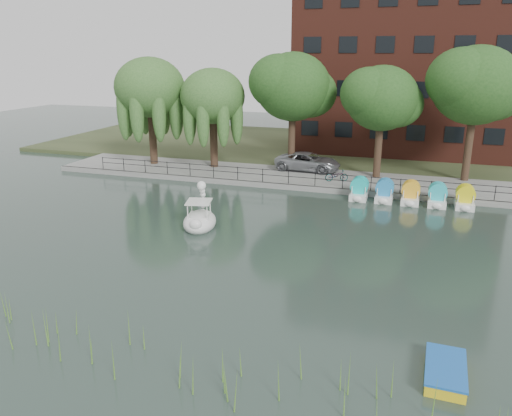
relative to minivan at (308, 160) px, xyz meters
The scene contains 18 objects.
ground_plane 18.00m from the minivan, 91.34° to the right, with size 120.00×120.00×0.00m, color #3B4F47.
promenade 2.25m from the minivan, 102.16° to the right, with size 40.00×6.00×0.40m, color gray.
kerb 5.03m from the minivan, 94.90° to the right, with size 40.00×0.25×0.40m, color gray.
land_strip 12.11m from the minivan, 91.99° to the left, with size 60.00×22.00×0.36m, color #47512D.
railing 4.72m from the minivan, 95.11° to the right, with size 32.00×0.05×1.00m.
apartment_building 15.93m from the minivan, 61.30° to the left, with size 20.00×10.07×18.00m.
willow_left 14.62m from the minivan, behind, with size 5.88×5.88×9.01m.
willow_mid 9.41m from the minivan, behind, with size 5.32×5.32×8.15m.
broadleaf_center 5.99m from the minivan, behind, with size 6.00×6.00×9.25m.
broadleaf_right 7.60m from the minivan, ahead, with size 5.40×5.40×8.32m.
broadleaf_far 13.57m from the minivan, ahead, with size 6.30×6.30×9.71m.
minivan is the anchor object (origin of this frame).
bicycle 4.05m from the minivan, 45.09° to the right, with size 1.72×0.60×1.00m, color gray.
pedestrian 13.58m from the minivan, behind, with size 0.71×0.48×1.98m, color black.
swan_boat 14.88m from the minivan, 102.26° to the right, with size 2.55×3.34×2.52m.
pedal_boat_row 10.11m from the minivan, 34.62° to the right, with size 7.95×1.70×1.40m.
yellow_rowboat 26.97m from the minivan, 68.39° to the right, with size 1.30×2.42×0.44m.
reed_bank 27.50m from the minivan, 86.70° to the right, with size 24.00×2.40×1.20m.
Camera 1 is at (8.87, -21.57, 9.71)m, focal length 35.00 mm.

